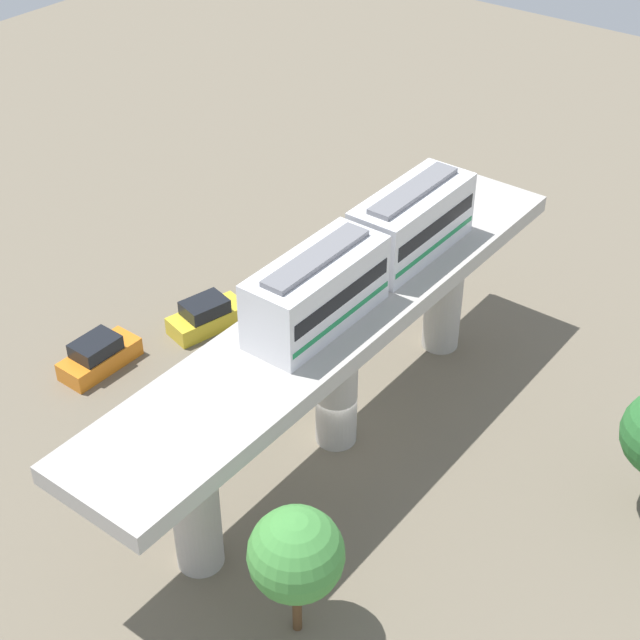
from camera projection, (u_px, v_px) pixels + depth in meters
name	position (u px, v px, depth m)	size (l,w,h in m)	color
ground_plane	(336.00, 438.00, 44.86)	(120.00, 120.00, 0.00)	#706654
viaduct	(337.00, 341.00, 41.55)	(5.20, 28.00, 7.48)	#B7B2AA
train	(367.00, 255.00, 40.89)	(2.64, 13.55, 3.24)	white
parked_car_yellow	(207.00, 316.00, 51.47)	(2.75, 4.51, 1.76)	yellow
parked_car_orange	(99.00, 356.00, 48.68)	(1.84, 4.22, 1.76)	orange
parked_car_white	(295.00, 285.00, 53.87)	(2.02, 4.29, 1.76)	white
tree_near_viaduct	(296.00, 555.00, 34.00)	(3.52, 3.52, 5.87)	brown
tree_far_corner	(266.00, 345.00, 45.68)	(2.53, 2.53, 4.29)	brown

